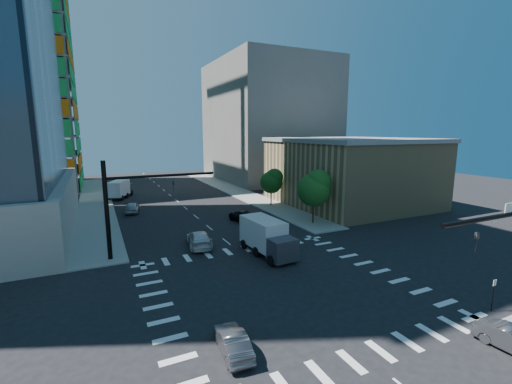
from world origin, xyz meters
TOP-DOWN VIEW (x-y plane):
  - ground at (0.00, 0.00)m, footprint 160.00×160.00m
  - road_markings at (0.00, 0.00)m, footprint 20.00×20.00m
  - sidewalk_ne at (12.50, 40.00)m, footprint 5.00×60.00m
  - sidewalk_nw at (-12.50, 40.00)m, footprint 5.00×60.00m
  - commercial_building at (25.00, 22.00)m, footprint 20.50×22.50m
  - bg_building_ne at (27.00, 55.00)m, footprint 24.00×30.00m
  - signal_mast_nw at (-10.00, 11.50)m, footprint 10.20×0.40m
  - tree_south at (12.63, 13.90)m, footprint 4.16×4.16m
  - tree_north at (12.93, 25.90)m, footprint 3.54×3.52m
  - no_parking_sign at (10.70, -9.00)m, footprint 0.30×0.06m
  - car_nb_far at (5.15, 18.45)m, footprint 3.49×5.56m
  - car_sb_near at (-3.03, 11.81)m, footprint 3.02×5.70m
  - car_sb_mid at (-7.65, 30.29)m, footprint 2.75×4.77m
  - car_sb_cross at (-6.22, -5.67)m, footprint 1.64×3.88m
  - box_truck_near at (2.22, 6.49)m, footprint 3.15×6.52m
  - box_truck_far at (-8.33, 43.17)m, footprint 4.73×6.45m

SIDE VIEW (x-z plane):
  - ground at x=0.00m, z-range 0.00..0.00m
  - road_markings at x=0.00m, z-range 0.00..0.01m
  - sidewalk_ne at x=12.50m, z-range 0.00..0.15m
  - sidewalk_nw at x=-12.50m, z-range 0.00..0.15m
  - car_sb_cross at x=-6.22m, z-range 0.00..1.24m
  - car_nb_far at x=5.15m, z-range 0.00..1.43m
  - car_sb_mid at x=-7.65m, z-range 0.00..1.53m
  - car_sb_near at x=-3.03m, z-range 0.00..1.57m
  - box_truck_far at x=-8.33m, z-range -0.18..2.94m
  - no_parking_sign at x=10.70m, z-range 0.28..2.48m
  - box_truck_near at x=2.22m, z-range -0.19..3.14m
  - tree_north at x=12.93m, z-range 1.10..6.88m
  - tree_south at x=12.63m, z-range 1.27..8.10m
  - commercial_building at x=25.00m, z-range 0.01..10.61m
  - signal_mast_nw at x=-10.00m, z-range 0.99..9.99m
  - bg_building_ne at x=27.00m, z-range 0.00..28.00m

